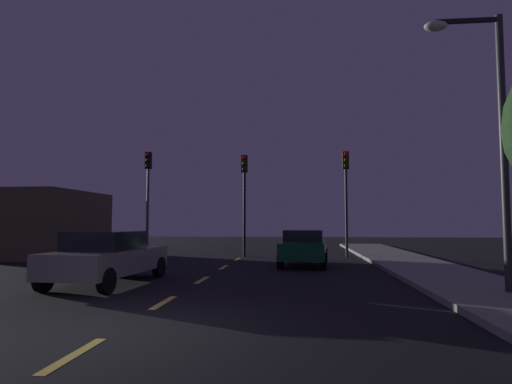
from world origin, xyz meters
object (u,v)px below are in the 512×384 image
object	(u,v)px
traffic_signal_center	(244,186)
street_lamp_right	(490,124)
car_adjacent_lane	(108,257)
car_stopped_ahead	(304,247)
traffic_signal_left	(148,184)
traffic_signal_right	(346,183)

from	to	relation	value
traffic_signal_center	street_lamp_right	bearing A→B (deg)	-57.49
traffic_signal_center	car_adjacent_lane	xyz separation A→B (m)	(-2.64, -10.23, -2.89)
car_stopped_ahead	street_lamp_right	xyz separation A→B (m)	(4.36, -7.24, 3.34)
traffic_signal_center	car_stopped_ahead	distance (m)	6.03
traffic_signal_center	street_lamp_right	xyz separation A→B (m)	(7.37, -11.57, 0.43)
traffic_signal_center	car_stopped_ahead	size ratio (longest dim) A/B	1.23
traffic_signal_left	car_stopped_ahead	bearing A→B (deg)	-27.93
traffic_signal_left	traffic_signal_right	world-z (taller)	traffic_signal_left
car_stopped_ahead	traffic_signal_center	bearing A→B (deg)	124.84
traffic_signal_center	traffic_signal_right	xyz separation A→B (m)	(5.19, 0.00, 0.07)
car_adjacent_lane	street_lamp_right	size ratio (longest dim) A/B	0.68
car_adjacent_lane	street_lamp_right	bearing A→B (deg)	-7.63
car_stopped_ahead	car_adjacent_lane	xyz separation A→B (m)	(-5.66, -5.89, 0.02)
traffic_signal_center	car_stopped_ahead	xyz separation A→B (m)	(3.02, -4.33, -2.91)
traffic_signal_left	car_adjacent_lane	size ratio (longest dim) A/B	1.20
traffic_signal_left	car_adjacent_lane	xyz separation A→B (m)	(2.52, -10.23, -3.05)
traffic_signal_left	traffic_signal_center	distance (m)	5.16
car_stopped_ahead	street_lamp_right	distance (m)	9.08
traffic_signal_left	traffic_signal_center	xyz separation A→B (m)	(5.16, -0.00, -0.15)
traffic_signal_left	street_lamp_right	xyz separation A→B (m)	(12.53, -11.57, 0.28)
car_adjacent_lane	traffic_signal_left	bearing A→B (deg)	103.83
traffic_signal_left	street_lamp_right	world-z (taller)	street_lamp_right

